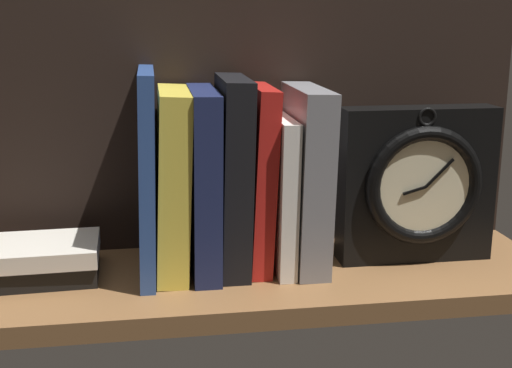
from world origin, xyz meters
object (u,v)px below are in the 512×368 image
object	(u,v)px
book_red_requiem	(259,178)
book_gray_chess	(305,177)
book_blue_modern	(147,173)
book_stack_side	(36,259)
book_black_skeptic	(233,174)
book_navy_bierce	(203,181)
framed_clock	(418,185)
book_yellow_seinlanguage	(173,182)
book_white_catcher	(279,191)

from	to	relation	value
book_red_requiem	book_gray_chess	bearing A→B (deg)	0.00
book_blue_modern	book_stack_side	distance (cm)	17.19
book_black_skeptic	book_stack_side	world-z (taller)	book_black_skeptic
book_gray_chess	book_navy_bierce	bearing A→B (deg)	180.00
book_navy_bierce	book_gray_chess	world-z (taller)	same
book_blue_modern	book_red_requiem	xyz separation A→B (cm)	(13.92, 0.00, -1.10)
book_navy_bierce	book_blue_modern	bearing A→B (deg)	180.00
book_red_requiem	book_gray_chess	distance (cm)	6.00
framed_clock	book_stack_side	bearing A→B (deg)	178.89
framed_clock	book_gray_chess	bearing A→B (deg)	173.72
book_blue_modern	book_gray_chess	world-z (taller)	book_blue_modern
book_gray_chess	book_stack_side	xyz separation A→B (cm)	(-33.74, -0.66, -8.99)
book_blue_modern	framed_clock	size ratio (longest dim) A/B	1.23
book_yellow_seinlanguage	book_navy_bierce	world-z (taller)	same
book_blue_modern	book_red_requiem	size ratio (longest dim) A/B	1.10
book_black_skeptic	framed_clock	size ratio (longest dim) A/B	1.18
book_white_catcher	book_gray_chess	xyz separation A→B (cm)	(3.35, 0.00, 1.74)
framed_clock	book_stack_side	size ratio (longest dim) A/B	1.24
book_yellow_seinlanguage	book_stack_side	xyz separation A→B (cm)	(-16.92, -0.66, -8.98)
book_blue_modern	book_black_skeptic	size ratio (longest dim) A/B	1.04
book_red_requiem	book_yellow_seinlanguage	bearing A→B (deg)	180.00
book_white_catcher	book_gray_chess	bearing A→B (deg)	0.00
book_white_catcher	book_gray_chess	size ratio (longest dim) A/B	0.85
book_white_catcher	book_stack_side	world-z (taller)	book_white_catcher
book_navy_bierce	book_gray_chess	distance (cm)	13.00
book_yellow_seinlanguage	framed_clock	xyz separation A→B (cm)	(31.37, -1.60, -1.18)
book_black_skeptic	book_white_catcher	bearing A→B (deg)	0.00
framed_clock	book_stack_side	xyz separation A→B (cm)	(-48.29, 0.94, -7.80)
book_blue_modern	framed_clock	distance (cm)	34.59
book_navy_bierce	book_black_skeptic	size ratio (longest dim) A/B	0.94
book_white_catcher	book_gray_chess	world-z (taller)	book_gray_chess
book_white_catcher	book_yellow_seinlanguage	bearing A→B (deg)	180.00
book_yellow_seinlanguage	book_stack_side	distance (cm)	19.17
book_blue_modern	book_white_catcher	bearing A→B (deg)	0.00
book_navy_bierce	book_yellow_seinlanguage	bearing A→B (deg)	180.00
book_yellow_seinlanguage	book_gray_chess	world-z (taller)	same
book_black_skeptic	book_red_requiem	xyz separation A→B (cm)	(3.32, 0.00, -0.56)
book_white_catcher	framed_clock	world-z (taller)	framed_clock
book_white_catcher	book_black_skeptic	bearing A→B (deg)	180.00
book_yellow_seinlanguage	book_red_requiem	xyz separation A→B (cm)	(10.82, 0.00, 0.12)
book_gray_chess	book_stack_side	bearing A→B (deg)	-178.88
book_yellow_seinlanguage	book_white_catcher	world-z (taller)	book_yellow_seinlanguage
framed_clock	book_red_requiem	bearing A→B (deg)	175.55
book_gray_chess	framed_clock	size ratio (longest dim) A/B	1.11
book_navy_bierce	book_stack_side	bearing A→B (deg)	-178.17
framed_clock	book_black_skeptic	bearing A→B (deg)	176.16
framed_clock	book_stack_side	distance (cm)	48.92
framed_clock	book_yellow_seinlanguage	bearing A→B (deg)	177.08
book_red_requiem	book_gray_chess	size ratio (longest dim) A/B	1.01
book_navy_bierce	book_stack_side	size ratio (longest dim) A/B	1.38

